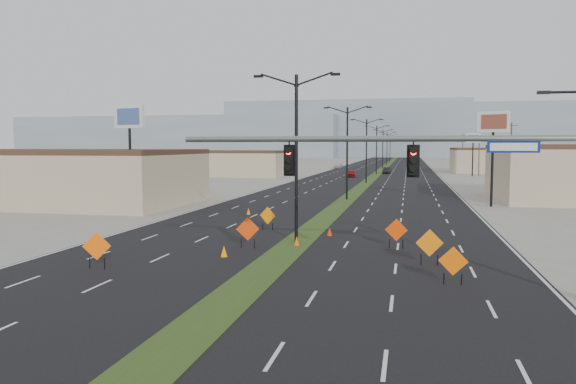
% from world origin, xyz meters
% --- Properties ---
extents(ground, '(600.00, 600.00, 0.00)m').
position_xyz_m(ground, '(0.00, 0.00, 0.00)').
color(ground, gray).
rests_on(ground, ground).
extents(road_surface, '(25.00, 400.00, 0.02)m').
position_xyz_m(road_surface, '(0.00, 100.00, 0.00)').
color(road_surface, black).
rests_on(road_surface, ground).
extents(median_strip, '(2.00, 400.00, 0.04)m').
position_xyz_m(median_strip, '(0.00, 100.00, 0.00)').
color(median_strip, '#284017').
rests_on(median_strip, ground).
extents(building_sw_near, '(40.00, 16.00, 5.00)m').
position_xyz_m(building_sw_near, '(-35.00, 30.00, 2.50)').
color(building_sw_near, '#C3AF8B').
rests_on(building_sw_near, ground).
extents(building_sw_far, '(30.00, 14.00, 4.50)m').
position_xyz_m(building_sw_far, '(-32.00, 85.00, 2.25)').
color(building_sw_far, '#C3AF8B').
rests_on(building_sw_far, ground).
extents(building_se_far, '(44.00, 16.00, 5.00)m').
position_xyz_m(building_se_far, '(38.00, 110.00, 2.50)').
color(building_se_far, '#C3AF8B').
rests_on(building_se_far, ground).
extents(mesa_west, '(180.00, 50.00, 22.00)m').
position_xyz_m(mesa_west, '(-120.00, 280.00, 11.00)').
color(mesa_west, gray).
rests_on(mesa_west, ground).
extents(mesa_center, '(220.00, 50.00, 28.00)m').
position_xyz_m(mesa_center, '(40.00, 300.00, 14.00)').
color(mesa_center, gray).
rests_on(mesa_center, ground).
extents(mesa_backdrop, '(140.00, 50.00, 32.00)m').
position_xyz_m(mesa_backdrop, '(-30.00, 320.00, 16.00)').
color(mesa_backdrop, gray).
rests_on(mesa_backdrop, ground).
extents(signal_mast, '(16.30, 0.60, 8.00)m').
position_xyz_m(signal_mast, '(8.56, 2.00, 4.79)').
color(signal_mast, slate).
rests_on(signal_mast, ground).
extents(streetlight_0, '(5.15, 0.24, 10.02)m').
position_xyz_m(streetlight_0, '(0.00, 12.00, 5.42)').
color(streetlight_0, black).
rests_on(streetlight_0, ground).
extents(streetlight_1, '(5.15, 0.24, 10.02)m').
position_xyz_m(streetlight_1, '(0.00, 40.00, 5.42)').
color(streetlight_1, black).
rests_on(streetlight_1, ground).
extents(streetlight_2, '(5.15, 0.24, 10.02)m').
position_xyz_m(streetlight_2, '(0.00, 68.00, 5.42)').
color(streetlight_2, black).
rests_on(streetlight_2, ground).
extents(streetlight_3, '(5.15, 0.24, 10.02)m').
position_xyz_m(streetlight_3, '(0.00, 96.00, 5.42)').
color(streetlight_3, black).
rests_on(streetlight_3, ground).
extents(streetlight_4, '(5.15, 0.24, 10.02)m').
position_xyz_m(streetlight_4, '(0.00, 124.00, 5.42)').
color(streetlight_4, black).
rests_on(streetlight_4, ground).
extents(streetlight_5, '(5.15, 0.24, 10.02)m').
position_xyz_m(streetlight_5, '(0.00, 152.00, 5.42)').
color(streetlight_5, black).
rests_on(streetlight_5, ground).
extents(streetlight_6, '(5.15, 0.24, 10.02)m').
position_xyz_m(streetlight_6, '(0.00, 180.00, 5.42)').
color(streetlight_6, black).
rests_on(streetlight_6, ground).
extents(utility_pole_1, '(1.60, 0.20, 9.00)m').
position_xyz_m(utility_pole_1, '(20.00, 60.00, 4.67)').
color(utility_pole_1, '#4C3823').
rests_on(utility_pole_1, ground).
extents(utility_pole_2, '(1.60, 0.20, 9.00)m').
position_xyz_m(utility_pole_2, '(20.00, 95.00, 4.67)').
color(utility_pole_2, '#4C3823').
rests_on(utility_pole_2, ground).
extents(utility_pole_3, '(1.60, 0.20, 9.00)m').
position_xyz_m(utility_pole_3, '(20.00, 130.00, 4.67)').
color(utility_pole_3, '#4C3823').
rests_on(utility_pole_3, ground).
extents(car_left, '(1.96, 4.17, 1.38)m').
position_xyz_m(car_left, '(-4.14, 85.35, 0.69)').
color(car_left, maroon).
rests_on(car_left, ground).
extents(car_mid, '(1.80, 4.10, 1.31)m').
position_xyz_m(car_mid, '(2.00, 100.82, 0.66)').
color(car_mid, black).
rests_on(car_mid, ground).
extents(car_far, '(2.11, 5.14, 1.49)m').
position_xyz_m(car_far, '(-11.50, 125.24, 0.74)').
color(car_far, silver).
rests_on(car_far, ground).
extents(construction_sign_0, '(1.28, 0.45, 1.77)m').
position_xyz_m(construction_sign_0, '(-7.80, 3.00, 1.04)').
color(construction_sign_0, '#FF5A05').
rests_on(construction_sign_0, ground).
extents(construction_sign_1, '(1.25, 0.52, 1.77)m').
position_xyz_m(construction_sign_1, '(-2.37, 9.78, 1.05)').
color(construction_sign_1, red).
rests_on(construction_sign_1, ground).
extents(construction_sign_2, '(1.17, 0.41, 1.62)m').
position_xyz_m(construction_sign_2, '(-2.98, 16.76, 0.95)').
color(construction_sign_2, orange).
rests_on(construction_sign_2, ground).
extents(construction_sign_3, '(1.27, 0.14, 1.70)m').
position_xyz_m(construction_sign_3, '(5.90, 11.51, 1.00)').
color(construction_sign_3, '#E03B04').
rests_on(construction_sign_3, ground).
extents(construction_sign_4, '(1.33, 0.28, 1.79)m').
position_xyz_m(construction_sign_4, '(7.59, 7.14, 1.06)').
color(construction_sign_4, '#D66A04').
rests_on(construction_sign_4, ground).
extents(construction_sign_5, '(1.22, 0.23, 1.63)m').
position_xyz_m(construction_sign_5, '(8.42, 3.39, 0.96)').
color(construction_sign_5, '#E65B04').
rests_on(construction_sign_5, ground).
extents(cone_0, '(0.44, 0.44, 0.61)m').
position_xyz_m(cone_0, '(-2.87, 7.05, 0.31)').
color(cone_0, orange).
rests_on(cone_0, ground).
extents(cone_1, '(0.44, 0.44, 0.56)m').
position_xyz_m(cone_1, '(1.58, 15.14, 0.28)').
color(cone_1, red).
rests_on(cone_1, ground).
extents(cone_2, '(0.46, 0.46, 0.58)m').
position_xyz_m(cone_2, '(0.22, 11.03, 0.29)').
color(cone_2, '#F15405').
rests_on(cone_2, ground).
extents(cone_3, '(0.39, 0.39, 0.56)m').
position_xyz_m(cone_3, '(-6.73, 24.91, 0.28)').
color(cone_3, orange).
rests_on(cone_3, ground).
extents(pole_sign_west, '(3.08, 1.02, 9.46)m').
position_xyz_m(pole_sign_west, '(-17.74, 25.23, 7.71)').
color(pole_sign_west, black).
rests_on(pole_sign_west, ground).
extents(pole_sign_east_near, '(2.88, 1.48, 9.13)m').
position_xyz_m(pole_sign_east_near, '(14.38, 36.14, 7.43)').
color(pole_sign_east_near, black).
rests_on(pole_sign_east_near, ground).
extents(pole_sign_east_far, '(2.70, 0.40, 8.29)m').
position_xyz_m(pole_sign_east_far, '(18.63, 93.26, 6.69)').
color(pole_sign_east_far, black).
rests_on(pole_sign_east_far, ground).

